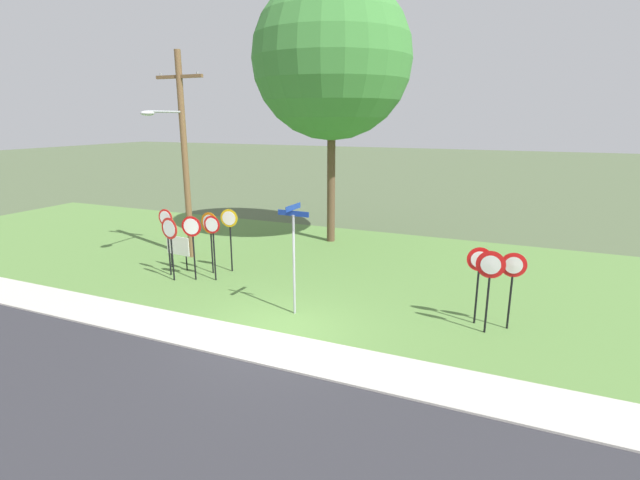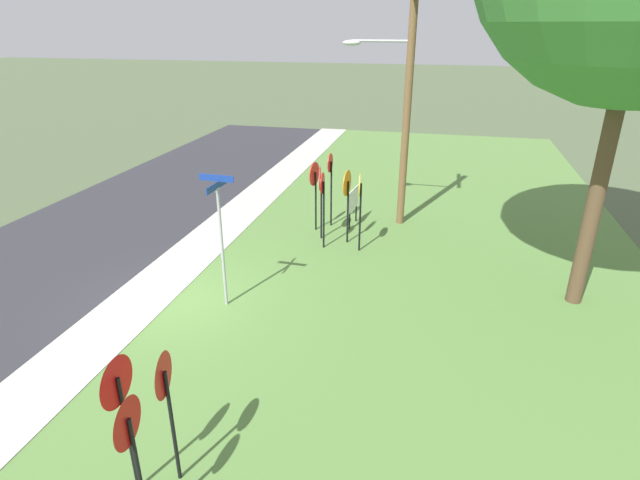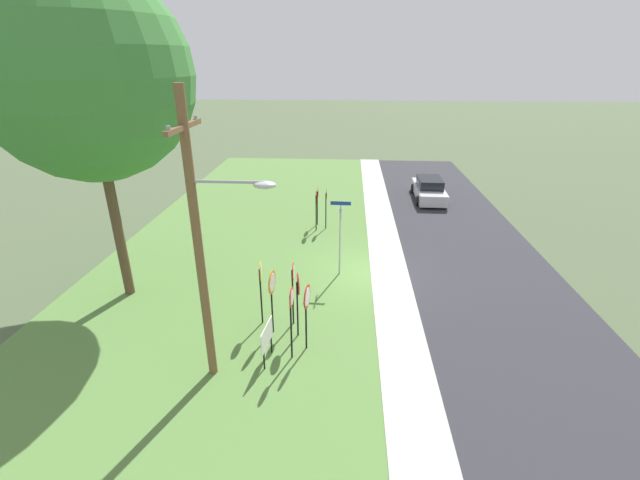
# 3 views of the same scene
# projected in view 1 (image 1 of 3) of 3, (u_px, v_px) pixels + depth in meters

# --- Properties ---
(ground_plane) EXTENTS (160.00, 160.00, 0.00)m
(ground_plane) POSITION_uv_depth(u_px,v_px,m) (276.00, 334.00, 12.39)
(ground_plane) COLOR #4C5B3D
(road_asphalt) EXTENTS (44.00, 6.40, 0.01)m
(road_asphalt) POSITION_uv_depth(u_px,v_px,m) (143.00, 447.00, 8.13)
(road_asphalt) COLOR #2D2D33
(road_asphalt) RESTS_ON ground_plane
(sidewalk_strip) EXTENTS (44.00, 1.60, 0.06)m
(sidewalk_strip) POSITION_uv_depth(u_px,v_px,m) (260.00, 346.00, 11.67)
(sidewalk_strip) COLOR #BCB7AD
(sidewalk_strip) RESTS_ON ground_plane
(grass_median) EXTENTS (44.00, 12.00, 0.04)m
(grass_median) POSITION_uv_depth(u_px,v_px,m) (352.00, 268.00, 17.72)
(grass_median) COLOR #567F3D
(grass_median) RESTS_ON ground_plane
(stop_sign_near_left) EXTENTS (0.61, 0.10, 2.42)m
(stop_sign_near_left) POSITION_uv_depth(u_px,v_px,m) (167.00, 229.00, 16.46)
(stop_sign_near_left) COLOR black
(stop_sign_near_left) RESTS_ON grass_median
(stop_sign_near_right) EXTENTS (0.76, 0.12, 2.26)m
(stop_sign_near_right) POSITION_uv_depth(u_px,v_px,m) (210.00, 229.00, 16.69)
(stop_sign_near_right) COLOR black
(stop_sign_near_right) RESTS_ON grass_median
(stop_sign_far_left) EXTENTS (0.70, 0.16, 2.28)m
(stop_sign_far_left) POSITION_uv_depth(u_px,v_px,m) (192.00, 234.00, 15.99)
(stop_sign_far_left) COLOR black
(stop_sign_far_left) RESTS_ON grass_median
(stop_sign_far_center) EXTENTS (0.61, 0.10, 2.30)m
(stop_sign_far_center) POSITION_uv_depth(u_px,v_px,m) (213.00, 235.00, 15.94)
(stop_sign_far_center) COLOR black
(stop_sign_far_center) RESTS_ON grass_median
(stop_sign_far_right) EXTENTS (0.74, 0.14, 2.24)m
(stop_sign_far_right) POSITION_uv_depth(u_px,v_px,m) (170.00, 235.00, 15.94)
(stop_sign_far_right) COLOR black
(stop_sign_far_right) RESTS_ON grass_median
(stop_sign_center_tall) EXTENTS (0.65, 0.13, 2.34)m
(stop_sign_center_tall) POSITION_uv_depth(u_px,v_px,m) (230.00, 227.00, 16.90)
(stop_sign_center_tall) COLOR black
(stop_sign_center_tall) RESTS_ON grass_median
(yield_sign_near_left) EXTENTS (0.66, 0.12, 2.13)m
(yield_sign_near_left) POSITION_uv_depth(u_px,v_px,m) (513.00, 273.00, 12.20)
(yield_sign_near_left) COLOR black
(yield_sign_near_left) RESTS_ON grass_median
(yield_sign_near_right) EXTENTS (0.66, 0.16, 2.18)m
(yield_sign_near_right) POSITION_uv_depth(u_px,v_px,m) (479.00, 268.00, 12.51)
(yield_sign_near_right) COLOR black
(yield_sign_near_right) RESTS_ON grass_median
(yield_sign_far_left) EXTENTS (0.73, 0.10, 2.25)m
(yield_sign_far_left) POSITION_uv_depth(u_px,v_px,m) (490.00, 273.00, 11.94)
(yield_sign_far_left) COLOR black
(yield_sign_far_left) RESTS_ON grass_median
(street_name_post) EXTENTS (0.96, 0.82, 3.20)m
(street_name_post) POSITION_uv_depth(u_px,v_px,m) (294.00, 251.00, 13.13)
(street_name_post) COLOR #9EA0A8
(street_name_post) RESTS_ON grass_median
(utility_pole) EXTENTS (2.10, 2.20, 7.93)m
(utility_pole) POSITION_uv_depth(u_px,v_px,m) (182.00, 150.00, 17.96)
(utility_pole) COLOR brown
(utility_pole) RESTS_ON grass_median
(notice_board) EXTENTS (1.10, 0.15, 1.25)m
(notice_board) POSITION_uv_depth(u_px,v_px,m) (178.00, 247.00, 17.40)
(notice_board) COLOR black
(notice_board) RESTS_ON grass_median
(oak_tree_left) EXTENTS (6.72, 6.72, 11.26)m
(oak_tree_left) POSITION_uv_depth(u_px,v_px,m) (332.00, 59.00, 19.64)
(oak_tree_left) COLOR brown
(oak_tree_left) RESTS_ON grass_median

